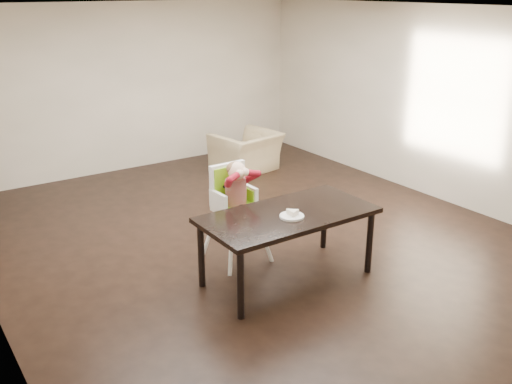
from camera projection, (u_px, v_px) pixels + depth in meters
ground at (252, 236)px, 7.06m from camera, size 7.00×7.00×0.00m
room_walls at (252, 86)px, 6.43m from camera, size 6.02×7.02×2.71m
dining_table at (288, 220)px, 5.83m from camera, size 1.80×0.90×0.75m
high_chair at (235, 191)px, 6.23m from camera, size 0.50×0.50×1.16m
plate at (292, 215)px, 5.69m from camera, size 0.26×0.26×0.07m
armchair at (246, 146)px, 9.40m from camera, size 1.09×0.81×0.87m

